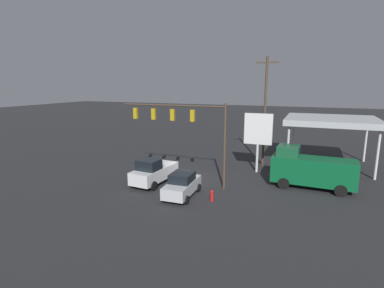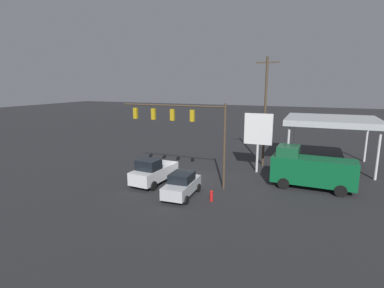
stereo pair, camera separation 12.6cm
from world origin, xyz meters
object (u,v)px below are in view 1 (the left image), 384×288
Objects in this scene: delivery_truck at (311,169)px; utility_pole at (265,110)px; pickup_parked at (154,172)px; sedan_waiting at (182,185)px; fire_hydrant at (212,196)px; traffic_signal_assembly at (182,122)px; price_sign at (258,131)px.

utility_pole is at bearing -48.01° from delivery_truck.
utility_pole reaches higher than pickup_parked.
sedan_waiting is at bearing 67.34° from pickup_parked.
utility_pole is at bearing -99.14° from fire_hydrant.
pickup_parked reaches higher than sedan_waiting.
traffic_signal_assembly reaches higher than sedan_waiting.
traffic_signal_assembly is 5.19m from pickup_parked.
utility_pole is 13.24× the size of fire_hydrant.
traffic_signal_assembly is at bearing -38.04° from fire_hydrant.
traffic_signal_assembly is 5.64m from sedan_waiting.
pickup_parked is at bearing -119.75° from sedan_waiting.
sedan_waiting reaches higher than fire_hydrant.
traffic_signal_assembly is 11.16× the size of fire_hydrant.
fire_hydrant is at bearing 78.98° from price_sign.
price_sign reaches higher than sedan_waiting.
price_sign is (0.14, 2.81, -1.87)m from utility_pole.
delivery_truck is 9.24m from fire_hydrant.
sedan_waiting is (4.46, 11.89, -5.17)m from utility_pole.
price_sign is 6.82× the size of fire_hydrant.
fire_hydrant is (-2.53, 0.09, -0.51)m from sedan_waiting.
price_sign is (-5.61, -6.18, -1.37)m from traffic_signal_assembly.
utility_pole reaches higher than delivery_truck.
traffic_signal_assembly is 8.46m from price_sign.
delivery_truck is (-4.98, 5.99, -4.43)m from utility_pole.
price_sign is 6.55m from delivery_truck.
price_sign is 1.12× the size of pickup_parked.
price_sign is 10.09m from fire_hydrant.
traffic_signal_assembly is 1.84× the size of pickup_parked.
traffic_signal_assembly is 7.10m from fire_hydrant.
delivery_truck is at bearing -164.33° from traffic_signal_assembly.
sedan_waiting is 2.59m from fire_hydrant.
price_sign is 1.34× the size of sedan_waiting.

